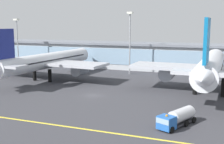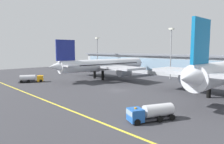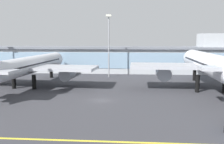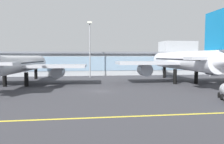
{
  "view_description": "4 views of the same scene",
  "coord_description": "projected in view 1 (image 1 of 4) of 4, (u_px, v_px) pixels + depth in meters",
  "views": [
    {
      "loc": [
        30.17,
        -64.6,
        17.55
      ],
      "look_at": [
        -0.19,
        13.53,
        3.88
      ],
      "focal_mm": 47.19,
      "sensor_mm": 36.0,
      "label": 1
    },
    {
      "loc": [
        43.2,
        -44.17,
        12.7
      ],
      "look_at": [
        -6.9,
        4.17,
        4.92
      ],
      "focal_mm": 32.25,
      "sensor_mm": 36.0,
      "label": 2
    },
    {
      "loc": [
        6.51,
        -53.86,
        13.81
      ],
      "look_at": [
        1.47,
        11.36,
        4.87
      ],
      "focal_mm": 40.21,
      "sensor_mm": 36.0,
      "label": 3
    },
    {
      "loc": [
        -3.91,
        -50.64,
        8.35
      ],
      "look_at": [
        4.06,
        9.2,
        3.92
      ],
      "focal_mm": 34.38,
      "sensor_mm": 36.0,
      "label": 4
    }
  ],
  "objects": [
    {
      "name": "ground_plane",
      "position": [
        93.0,
        96.0,
        73.04
      ],
      "size": [
        194.19,
        194.19,
        0.0
      ],
      "primitive_type": "plane",
      "color": "#38383D"
    },
    {
      "name": "taxiway_centreline_stripe",
      "position": [
        41.0,
        123.0,
        52.8
      ],
      "size": [
        155.35,
        0.5,
        0.01
      ],
      "primitive_type": "cube",
      "color": "yellow",
      "rests_on": "ground"
    },
    {
      "name": "terminal_building",
      "position": [
        149.0,
        55.0,
        114.76
      ],
      "size": [
        141.71,
        14.0,
        15.5
      ],
      "color": "#ADB2B7",
      "rests_on": "ground"
    },
    {
      "name": "airliner_near_left",
      "position": [
        48.0,
        61.0,
        93.22
      ],
      "size": [
        38.97,
        50.72,
        16.36
      ],
      "rotation": [
        0.0,
        0.0,
        1.5
      ],
      "color": "black",
      "rests_on": "ground"
    },
    {
      "name": "airliner_near_right",
      "position": [
        211.0,
        67.0,
        74.62
      ],
      "size": [
        41.16,
        48.67,
        18.8
      ],
      "rotation": [
        0.0,
        0.0,
        1.55
      ],
      "color": "black",
      "rests_on": "ground"
    },
    {
      "name": "fuel_tanker_truck",
      "position": [
        176.0,
        118.0,
        50.82
      ],
      "size": [
        5.95,
        9.25,
        2.9
      ],
      "rotation": [
        0.0,
        0.0,
        4.29
      ],
      "color": "black",
      "rests_on": "ground"
    },
    {
      "name": "apron_light_mast_west",
      "position": [
        17.0,
        35.0,
        117.44
      ],
      "size": [
        1.8,
        1.8,
        19.69
      ],
      "color": "gray",
      "rests_on": "ground"
    },
    {
      "name": "apron_light_mast_centre",
      "position": [
        130.0,
        33.0,
        102.31
      ],
      "size": [
        1.8,
        1.8,
        21.73
      ],
      "color": "gray",
      "rests_on": "ground"
    }
  ]
}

